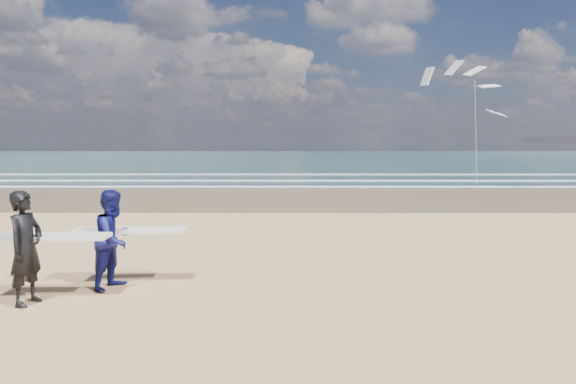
{
  "coord_description": "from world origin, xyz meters",
  "views": [
    {
      "loc": [
        4.17,
        -8.01,
        2.87
      ],
      "look_at": [
        4.12,
        6.0,
        1.44
      ],
      "focal_mm": 32.0,
      "sensor_mm": 36.0,
      "label": 1
    }
  ],
  "objects": [
    {
      "name": "foam_breakers",
      "position": [
        20.0,
        28.1,
        0.05
      ],
      "size": [
        220.0,
        11.7,
        0.05
      ],
      "color": "white",
      "rests_on": "ground"
    },
    {
      "name": "surfer_near",
      "position": [
        -0.4,
        0.75,
        1.01
      ],
      "size": [
        2.22,
        1.05,
        2.0
      ],
      "color": "black",
      "rests_on": "ground"
    },
    {
      "name": "kite_1",
      "position": [
        16.2,
        25.65,
        4.99
      ],
      "size": [
        6.3,
        4.79,
        8.69
      ],
      "color": "slate",
      "rests_on": "ground"
    },
    {
      "name": "surfer_far",
      "position": [
        0.78,
        1.76,
        0.97
      ],
      "size": [
        2.23,
        1.25,
        1.92
      ],
      "color": "#0D104D",
      "rests_on": "ground"
    },
    {
      "name": "ocean",
      "position": [
        20.0,
        72.0,
        0.01
      ],
      "size": [
        220.0,
        100.0,
        0.02
      ],
      "primitive_type": "cube",
      "color": "#1B383C",
      "rests_on": "ground"
    }
  ]
}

